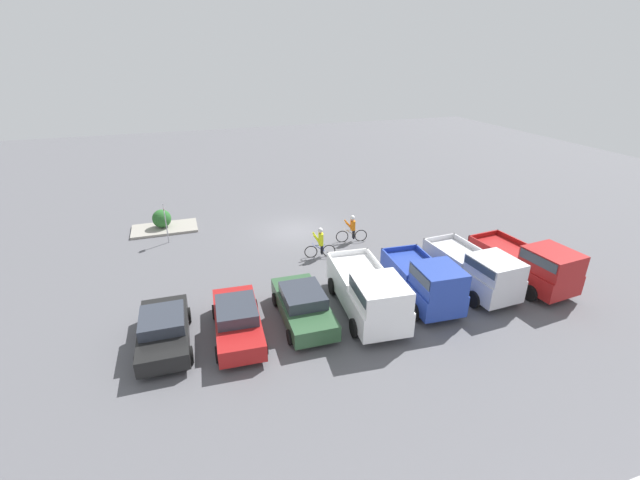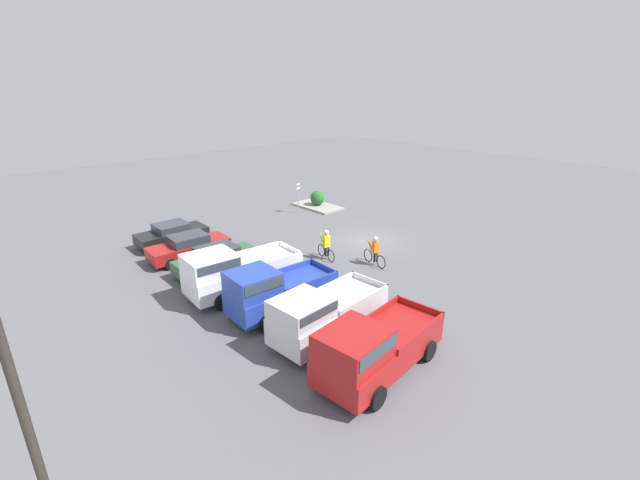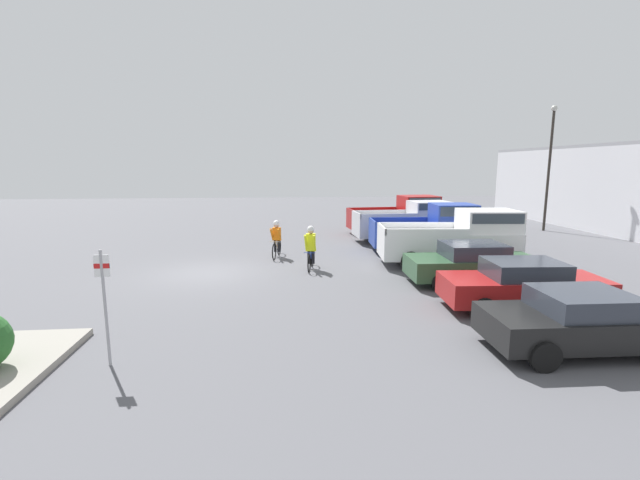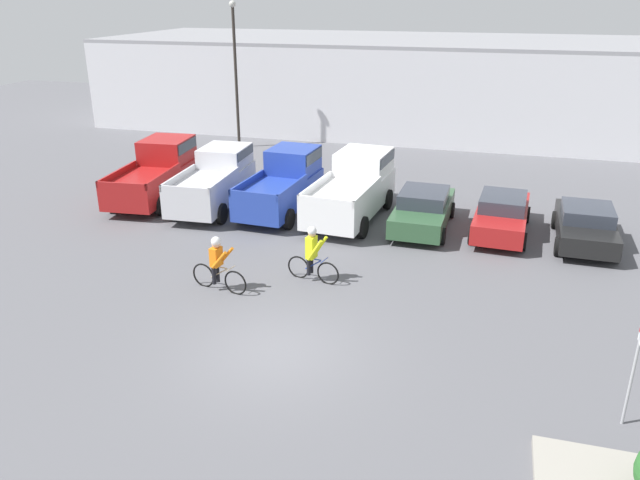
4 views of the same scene
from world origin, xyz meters
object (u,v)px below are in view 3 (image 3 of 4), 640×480
Objects in this scene: sedan_1 at (523,285)px; fire_lane_sign at (104,297)px; pickup_truck_0 at (401,214)px; pickup_truck_2 at (432,228)px; pickup_truck_1 at (409,221)px; pickup_truck_3 at (459,237)px; cyclist_1 at (277,238)px; sedan_0 at (472,263)px; sedan_2 at (581,321)px; lamppost at (550,160)px; cyclist_0 at (311,247)px.

fire_lane_sign is (2.58, -10.46, 0.75)m from sedan_1.
pickup_truck_2 reaches higher than pickup_truck_0.
pickup_truck_3 reaches higher than pickup_truck_1.
cyclist_1 is at bearing -64.98° from pickup_truck_1.
sedan_1 is at bearing 103.84° from fire_lane_sign.
sedan_0 is 1.86× the size of fire_lane_sign.
pickup_truck_2 is 1.16× the size of sedan_2.
lamppost is at bearing 110.89° from cyclist_1.
lamppost is at bearing 145.48° from sedan_1.
cyclist_0 is (-8.23, -5.42, 0.21)m from sedan_2.
pickup_truck_0 is 1.21× the size of sedan_0.
pickup_truck_3 is at bearing 3.83° from pickup_truck_1.
pickup_truck_1 reaches higher than cyclist_0.
sedan_0 is 2.81m from sedan_1.
cyclist_1 is (-7.89, -7.08, 0.16)m from sedan_1.
pickup_truck_0 is at bearing 172.16° from pickup_truck_1.
sedan_1 is (14.05, -0.45, -0.45)m from pickup_truck_0.
sedan_1 is (8.37, -0.31, -0.45)m from pickup_truck_2.
pickup_truck_1 is at bearing 178.60° from sedan_2.
lamppost is at bearing 91.91° from pickup_truck_0.
pickup_truck_3 is 1.23× the size of sedan_1.
lamppost is at bearing 107.74° from pickup_truck_1.
pickup_truck_0 is 1.11× the size of pickup_truck_2.
pickup_truck_2 reaches higher than sedan_2.
fire_lane_sign is at bearing -44.52° from pickup_truck_2.
fire_lane_sign is (10.95, -10.77, 0.30)m from pickup_truck_2.
sedan_2 is (16.85, -0.73, -0.47)m from pickup_truck_0.
fire_lane_sign is at bearing -37.31° from pickup_truck_1.
sedan_1 is 2.47× the size of cyclist_1.
pickup_truck_2 is at bearing -57.94° from lamppost.
pickup_truck_3 is 7.87m from cyclist_1.
pickup_truck_3 is at bearing -0.07° from pickup_truck_0.
pickup_truck_3 reaches higher than sedan_1.
cyclist_0 is 2.82m from cyclist_1.
sedan_2 is 2.28× the size of cyclist_1.
sedan_2 is at bearing -3.05° from pickup_truck_2.
sedan_0 is 2.56× the size of cyclist_0.
sedan_0 is 0.98× the size of sedan_1.
pickup_truck_0 is 11.28m from sedan_0.
sedan_0 is at bearing -41.10° from lamppost.
pickup_truck_1 is 1.05× the size of pickup_truck_2.
pickup_truck_0 is at bearing 178.18° from sedan_1.
cyclist_0 reaches higher than sedan_1.
sedan_1 is at bearing -2.12° from pickup_truck_2.
pickup_truck_2 reaches higher than sedan_0.
sedan_2 is (8.36, -0.72, -0.48)m from pickup_truck_3.
pickup_truck_1 is 0.92× the size of pickup_truck_3.
pickup_truck_1 is 2.14× the size of fire_lane_sign.
cyclist_1 is 18.50m from lamppost.
cyclist_1 is (-2.33, -7.51, -0.31)m from pickup_truck_3.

